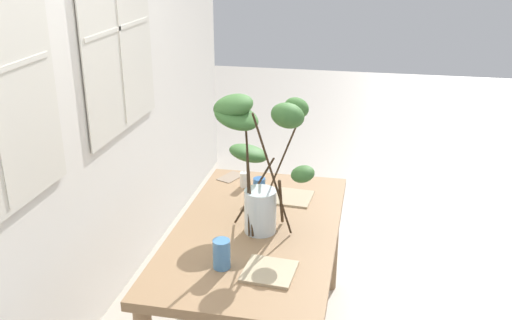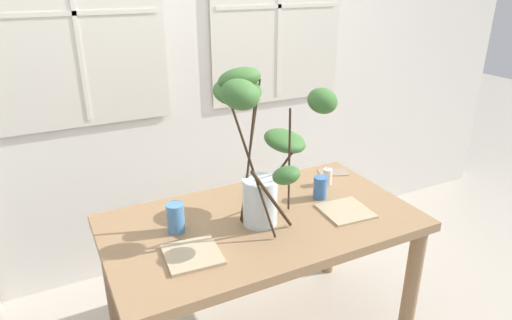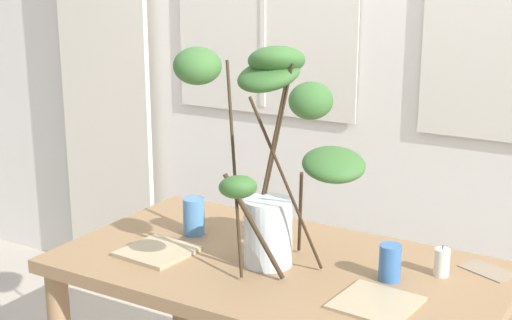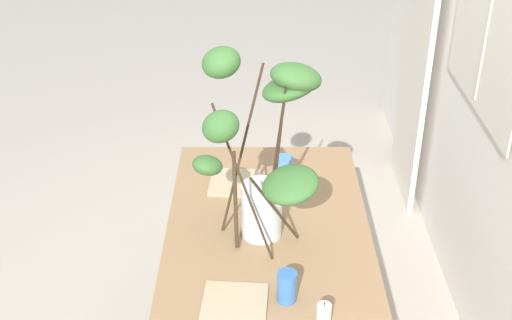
{
  "view_description": "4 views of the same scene",
  "coord_description": "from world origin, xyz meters",
  "px_view_note": "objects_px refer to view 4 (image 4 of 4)",
  "views": [
    {
      "loc": [
        -2.51,
        -0.52,
        2.09
      ],
      "look_at": [
        0.05,
        0.01,
        1.08
      ],
      "focal_mm": 40.55,
      "sensor_mm": 36.0,
      "label": 1
    },
    {
      "loc": [
        -0.85,
        -1.62,
        1.78
      ],
      "look_at": [
        -0.02,
        0.03,
        1.02
      ],
      "focal_mm": 31.53,
      "sensor_mm": 36.0,
      "label": 2
    },
    {
      "loc": [
        1.08,
        -1.96,
        1.68
      ],
      "look_at": [
        -0.03,
        -0.09,
        1.09
      ],
      "focal_mm": 51.9,
      "sensor_mm": 36.0,
      "label": 3
    },
    {
      "loc": [
        2.15,
        -0.05,
        2.32
      ],
      "look_at": [
        0.01,
        -0.05,
        1.08
      ],
      "focal_mm": 47.99,
      "sensor_mm": 36.0,
      "label": 4
    }
  ],
  "objects_px": {
    "drinking_glass_blue_left": "(284,171)",
    "pillar_candle": "(324,316)",
    "plate_square_left": "(235,182)",
    "vase_with_branches": "(265,146)",
    "plate_square_right": "(235,304)",
    "drinking_glass_blue_right": "(287,287)",
    "dining_table": "(268,259)"
  },
  "relations": [
    {
      "from": "drinking_glass_blue_left",
      "to": "pillar_candle",
      "type": "distance_m",
      "value": 0.88
    },
    {
      "from": "drinking_glass_blue_left",
      "to": "plate_square_left",
      "type": "distance_m",
      "value": 0.22
    },
    {
      "from": "drinking_glass_blue_left",
      "to": "plate_square_left",
      "type": "xyz_separation_m",
      "value": [
        -0.0,
        -0.21,
        -0.06
      ]
    },
    {
      "from": "vase_with_branches",
      "to": "pillar_candle",
      "type": "distance_m",
      "value": 0.64
    },
    {
      "from": "drinking_glass_blue_left",
      "to": "pillar_candle",
      "type": "height_order",
      "value": "drinking_glass_blue_left"
    },
    {
      "from": "plate_square_right",
      "to": "drinking_glass_blue_left",
      "type": "bearing_deg",
      "value": 165.92
    },
    {
      "from": "drinking_glass_blue_right",
      "to": "plate_square_left",
      "type": "height_order",
      "value": "drinking_glass_blue_right"
    },
    {
      "from": "plate_square_left",
      "to": "plate_square_right",
      "type": "xyz_separation_m",
      "value": [
        0.78,
        0.02,
        -0.0
      ]
    },
    {
      "from": "dining_table",
      "to": "pillar_candle",
      "type": "bearing_deg",
      "value": 19.39
    },
    {
      "from": "drinking_glass_blue_left",
      "to": "plate_square_right",
      "type": "distance_m",
      "value": 0.8
    },
    {
      "from": "drinking_glass_blue_right",
      "to": "vase_with_branches",
      "type": "bearing_deg",
      "value": -169.43
    },
    {
      "from": "plate_square_left",
      "to": "drinking_glass_blue_left",
      "type": "bearing_deg",
      "value": 89.8
    },
    {
      "from": "dining_table",
      "to": "plate_square_left",
      "type": "height_order",
      "value": "plate_square_left"
    },
    {
      "from": "drinking_glass_blue_left",
      "to": "drinking_glass_blue_right",
      "type": "height_order",
      "value": "drinking_glass_blue_left"
    },
    {
      "from": "vase_with_branches",
      "to": "drinking_glass_blue_left",
      "type": "xyz_separation_m",
      "value": [
        -0.37,
        0.09,
        -0.33
      ]
    },
    {
      "from": "vase_with_branches",
      "to": "dining_table",
      "type": "bearing_deg",
      "value": 44.02
    },
    {
      "from": "plate_square_left",
      "to": "plate_square_right",
      "type": "height_order",
      "value": "plate_square_left"
    },
    {
      "from": "plate_square_left",
      "to": "pillar_candle",
      "type": "xyz_separation_m",
      "value": [
        0.88,
        0.31,
        0.04
      ]
    },
    {
      "from": "plate_square_left",
      "to": "pillar_candle",
      "type": "height_order",
      "value": "pillar_candle"
    },
    {
      "from": "dining_table",
      "to": "drinking_glass_blue_left",
      "type": "distance_m",
      "value": 0.43
    },
    {
      "from": "drinking_glass_blue_right",
      "to": "plate_square_right",
      "type": "xyz_separation_m",
      "value": [
        0.03,
        -0.18,
        -0.05
      ]
    },
    {
      "from": "dining_table",
      "to": "plate_square_left",
      "type": "xyz_separation_m",
      "value": [
        -0.39,
        -0.14,
        0.12
      ]
    },
    {
      "from": "plate_square_right",
      "to": "drinking_glass_blue_right",
      "type": "bearing_deg",
      "value": 99.06
    },
    {
      "from": "pillar_candle",
      "to": "plate_square_left",
      "type": "bearing_deg",
      "value": -160.46
    },
    {
      "from": "drinking_glass_blue_right",
      "to": "plate_square_right",
      "type": "height_order",
      "value": "drinking_glass_blue_right"
    },
    {
      "from": "plate_square_right",
      "to": "pillar_candle",
      "type": "relative_size",
      "value": 2.21
    },
    {
      "from": "plate_square_left",
      "to": "dining_table",
      "type": "bearing_deg",
      "value": 19.74
    },
    {
      "from": "dining_table",
      "to": "drinking_glass_blue_right",
      "type": "bearing_deg",
      "value": 8.83
    },
    {
      "from": "vase_with_branches",
      "to": "pillar_candle",
      "type": "relative_size",
      "value": 7.24
    },
    {
      "from": "dining_table",
      "to": "pillar_candle",
      "type": "distance_m",
      "value": 0.54
    },
    {
      "from": "dining_table",
      "to": "drinking_glass_blue_right",
      "type": "height_order",
      "value": "drinking_glass_blue_right"
    },
    {
      "from": "vase_with_branches",
      "to": "plate_square_left",
      "type": "bearing_deg",
      "value": -161.46
    }
  ]
}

